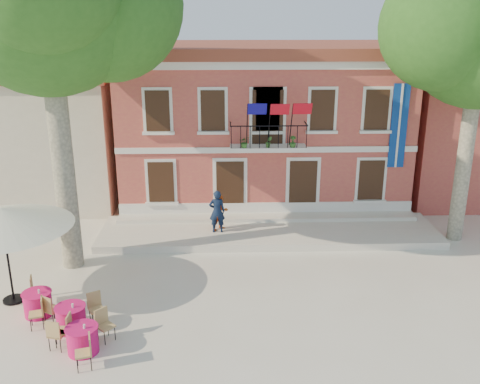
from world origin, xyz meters
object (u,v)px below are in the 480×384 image
at_px(pedestrian_orange, 221,213).
at_px(cafe_table_0, 82,338).
at_px(cafe_table_1, 71,317).
at_px(pedestrian_navy, 217,211).
at_px(patio_umbrella, 2,218).
at_px(cafe_table_2, 38,303).

distance_m(pedestrian_orange, cafe_table_0, 8.86).
bearing_deg(pedestrian_orange, cafe_table_1, -160.01).
relative_size(pedestrian_navy, cafe_table_0, 0.98).
bearing_deg(patio_umbrella, pedestrian_orange, 37.62).
bearing_deg(cafe_table_0, cafe_table_1, 118.68).
relative_size(cafe_table_0, cafe_table_1, 0.97).
xyz_separation_m(pedestrian_orange, cafe_table_2, (-5.59, -6.03, -0.62)).
xyz_separation_m(pedestrian_navy, cafe_table_1, (-4.20, -6.64, -0.76)).
relative_size(patio_umbrella, cafe_table_0, 2.37).
distance_m(cafe_table_1, cafe_table_2, 1.51).
distance_m(pedestrian_orange, cafe_table_1, 8.18).
bearing_deg(pedestrian_navy, patio_umbrella, 34.73).
relative_size(pedestrian_orange, cafe_table_2, 0.76).
bearing_deg(cafe_table_0, patio_umbrella, 135.87).
relative_size(pedestrian_orange, cafe_table_1, 0.79).
height_order(pedestrian_orange, cafe_table_2, pedestrian_orange).
relative_size(cafe_table_1, cafe_table_2, 0.95).
distance_m(patio_umbrella, cafe_table_1, 3.80).
distance_m(pedestrian_navy, cafe_table_2, 7.97).
height_order(pedestrian_navy, pedestrian_orange, pedestrian_navy).
bearing_deg(cafe_table_2, cafe_table_0, -46.85).
bearing_deg(cafe_table_1, cafe_table_2, 145.17).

